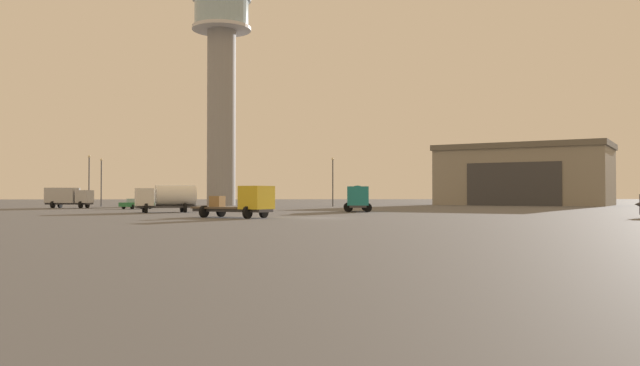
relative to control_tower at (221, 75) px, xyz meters
name	(u,v)px	position (x,y,z in m)	size (l,w,h in m)	color
ground_plane	(318,218)	(13.01, -60.24, -22.95)	(400.00, 400.00, 0.00)	#545456
control_tower	(221,75)	(0.00, 0.00, 0.00)	(10.30, 10.30, 40.57)	gray
hangar	(524,175)	(54.31, -0.20, -17.50)	(33.70, 30.42, 10.86)	gray
truck_flatbed_yellow	(244,202)	(6.96, -59.89, -21.68)	(7.10, 6.02, 2.61)	#38383D
truck_box_silver	(68,197)	(-19.66, -20.32, -21.33)	(6.57, 3.69, 2.87)	#38383D
truck_fuel_tanker_white	(167,197)	(-2.05, -43.27, -21.29)	(6.61, 4.28, 2.96)	#38383D
truck_fuel_tanker_teal	(357,197)	(18.62, -41.93, -21.29)	(3.43, 5.72, 2.91)	#38383D
car_green	(137,203)	(-8.78, -26.42, -22.20)	(4.24, 4.60, 1.37)	#287A42
light_post_west	(333,177)	(18.56, -12.07, -18.25)	(0.44, 0.44, 7.77)	#38383D
light_post_north	(89,176)	(-19.81, -9.87, -18.05)	(0.44, 0.44, 8.15)	#38383D
light_post_centre	(101,177)	(-18.53, -7.61, -18.27)	(0.44, 0.44, 7.75)	#38383D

